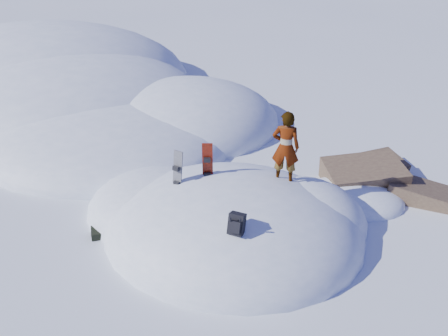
% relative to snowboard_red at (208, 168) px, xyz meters
% --- Properties ---
extents(ground, '(120.00, 120.00, 0.00)m').
position_rel_snowboard_red_xyz_m(ground, '(0.79, -0.49, -1.61)').
color(ground, white).
rests_on(ground, ground).
extents(snow_mound, '(8.00, 6.00, 3.00)m').
position_rel_snowboard_red_xyz_m(snow_mound, '(0.62, -0.26, -1.61)').
color(snow_mound, white).
rests_on(snow_mound, ground).
extents(snow_ridge, '(21.50, 18.50, 6.40)m').
position_rel_snowboard_red_xyz_m(snow_ridge, '(-9.64, 9.35, -1.61)').
color(snow_ridge, white).
rests_on(snow_ridge, ground).
extents(rock_outcrop, '(4.68, 4.41, 1.68)m').
position_rel_snowboard_red_xyz_m(rock_outcrop, '(4.51, 2.51, -1.59)').
color(rock_outcrop, brown).
rests_on(rock_outcrop, ground).
extents(snowboard_red, '(0.28, 0.18, 1.50)m').
position_rel_snowboard_red_xyz_m(snowboard_red, '(0.00, 0.00, 0.00)').
color(snowboard_red, red).
rests_on(snowboard_red, snow_mound).
extents(snowboard_dark, '(0.34, 0.33, 1.45)m').
position_rel_snowboard_red_xyz_m(snowboard_dark, '(-0.71, -0.48, -0.09)').
color(snowboard_dark, black).
rests_on(snowboard_dark, snow_mound).
extents(backpack, '(0.41, 0.47, 0.58)m').
position_rel_snowboard_red_xyz_m(backpack, '(1.20, -2.16, -0.16)').
color(backpack, black).
rests_on(backpack, snow_mound).
extents(gear_pile, '(0.92, 0.74, 0.24)m').
position_rel_snowboard_red_xyz_m(gear_pile, '(-2.49, -1.31, -1.49)').
color(gear_pile, black).
rests_on(gear_pile, ground).
extents(person, '(0.73, 0.49, 1.98)m').
position_rel_snowboard_red_xyz_m(person, '(2.01, 0.40, 0.64)').
color(person, slate).
rests_on(person, snow_mound).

